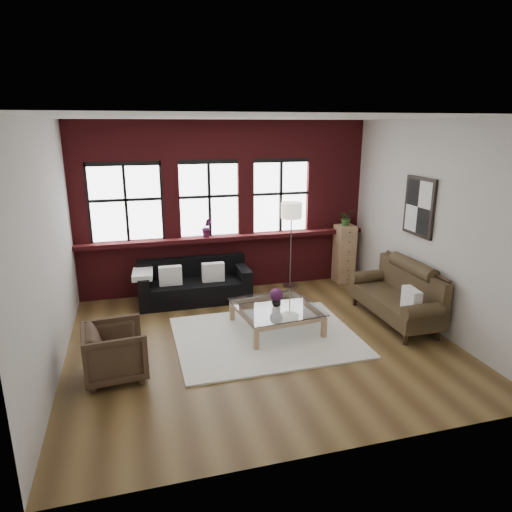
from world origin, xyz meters
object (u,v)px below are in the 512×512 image
object	(u,v)px
vase	(276,302)
floor_lamp	(291,242)
dark_sofa	(194,282)
drawer_chest	(344,254)
armchair	(115,352)
vintage_settee	(395,293)
coffee_table	(276,318)

from	to	relation	value
vase	floor_lamp	distance (m)	2.06
dark_sofa	drawer_chest	size ratio (longest dim) A/B	1.70
armchair	floor_lamp	xyz separation A→B (m)	(3.26, 2.60, 0.57)
armchair	vintage_settee	bearing A→B (deg)	-87.83
floor_lamp	dark_sofa	bearing A→B (deg)	-173.02
dark_sofa	floor_lamp	size ratio (longest dim) A/B	1.09
dark_sofa	vase	bearing A→B (deg)	-56.11
coffee_table	vase	xyz separation A→B (m)	(0.00, 0.00, 0.28)
armchair	vase	world-z (taller)	armchair
floor_lamp	coffee_table	bearing A→B (deg)	-115.75
drawer_chest	floor_lamp	world-z (taller)	floor_lamp
dark_sofa	vase	xyz separation A→B (m)	(1.06, -1.58, 0.11)
vintage_settee	drawer_chest	world-z (taller)	drawer_chest
dark_sofa	vase	distance (m)	1.90
vase	drawer_chest	world-z (taller)	drawer_chest
dark_sofa	vintage_settee	world-z (taller)	vintage_settee
coffee_table	floor_lamp	xyz separation A→B (m)	(0.87, 1.81, 0.73)
vintage_settee	armchair	bearing A→B (deg)	-172.34
vase	drawer_chest	size ratio (longest dim) A/B	0.13
vintage_settee	coffee_table	distance (m)	1.98
vintage_settee	floor_lamp	world-z (taller)	floor_lamp
armchair	vase	size ratio (longest dim) A/B	5.08
coffee_table	dark_sofa	bearing A→B (deg)	123.89
armchair	vase	distance (m)	2.52
armchair	vase	bearing A→B (deg)	-77.31
coffee_table	drawer_chest	size ratio (longest dim) A/B	1.03
dark_sofa	floor_lamp	xyz separation A→B (m)	(1.93, 0.24, 0.56)
drawer_chest	vase	bearing A→B (deg)	-137.90
dark_sofa	drawer_chest	bearing A→B (deg)	4.96
dark_sofa	armchair	size ratio (longest dim) A/B	2.61
armchair	floor_lamp	distance (m)	4.21
vase	floor_lamp	size ratio (longest dim) A/B	0.08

